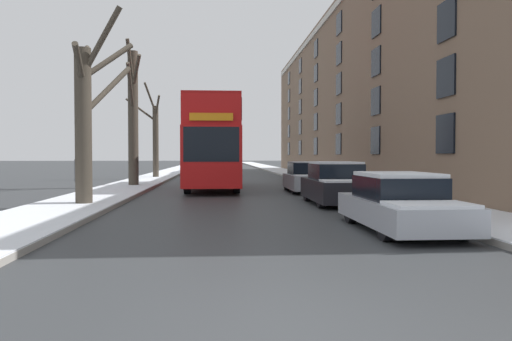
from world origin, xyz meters
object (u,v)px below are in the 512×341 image
at_px(double_decker_bus, 213,140).
at_px(bare_tree_left_2, 155,137).
at_px(bare_tree_left_0, 86,114).
at_px(pedestrian_left_sidewalk, 81,177).
at_px(parked_car_0, 400,204).
at_px(bare_tree_left_1, 133,113).
at_px(oncoming_van, 205,161).
at_px(parked_car_1, 336,185).
at_px(parked_car_2, 307,178).

bearing_deg(double_decker_bus, bare_tree_left_2, 111.14).
relative_size(bare_tree_left_0, pedestrian_left_sidewalk, 3.57).
bearing_deg(parked_car_0, bare_tree_left_0, 145.86).
xyz_separation_m(bare_tree_left_0, bare_tree_left_1, (-0.17, 10.17, 0.88)).
height_order(bare_tree_left_0, parked_car_0, bare_tree_left_0).
xyz_separation_m(parked_car_0, oncoming_van, (-5.45, 35.91, 0.64)).
bearing_deg(parked_car_1, parked_car_0, -90.00).
bearing_deg(bare_tree_left_2, pedestrian_left_sidewalk, -89.80).
bearing_deg(parked_car_1, bare_tree_left_2, 114.15).
xyz_separation_m(bare_tree_left_0, pedestrian_left_sidewalk, (-0.23, 0.10, -2.11)).
bearing_deg(oncoming_van, parked_car_1, -79.58).
bearing_deg(bare_tree_left_1, oncoming_van, 80.51).
bearing_deg(oncoming_van, bare_tree_left_0, -95.98).
bearing_deg(parked_car_2, parked_car_1, -90.00).
xyz_separation_m(bare_tree_left_0, double_decker_bus, (4.11, 8.89, -0.60)).
bearing_deg(parked_car_2, bare_tree_left_1, 156.31).
xyz_separation_m(parked_car_1, pedestrian_left_sidewalk, (-8.83, -0.34, 0.32)).
xyz_separation_m(bare_tree_left_1, parked_car_0, (8.78, -16.00, -3.39)).
distance_m(bare_tree_left_1, bare_tree_left_2, 10.17).
xyz_separation_m(bare_tree_left_2, parked_car_1, (8.90, -19.86, -2.38)).
distance_m(parked_car_0, parked_car_1, 6.27).
xyz_separation_m(parked_car_1, oncoming_van, (-5.45, 29.64, 0.56)).
relative_size(parked_car_0, parked_car_2, 1.13).
relative_size(bare_tree_left_1, oncoming_van, 1.39).
bearing_deg(parked_car_1, pedestrian_left_sidewalk, -177.82).
relative_size(bare_tree_left_0, double_decker_bus, 0.65).
height_order(parked_car_0, pedestrian_left_sidewalk, pedestrian_left_sidewalk).
distance_m(parked_car_0, oncoming_van, 36.32).
bearing_deg(parked_car_2, parked_car_0, -90.00).
distance_m(double_decker_bus, oncoming_van, 21.24).
relative_size(double_decker_bus, pedestrian_left_sidewalk, 5.45).
relative_size(double_decker_bus, parked_car_2, 2.52).
relative_size(parked_car_0, oncoming_van, 0.79).
xyz_separation_m(parked_car_0, pedestrian_left_sidewalk, (-8.83, 5.93, 0.40)).
height_order(parked_car_0, oncoming_van, oncoming_van).
height_order(bare_tree_left_1, oncoming_van, bare_tree_left_1).
relative_size(bare_tree_left_1, parked_car_0, 1.75).
bearing_deg(bare_tree_left_0, bare_tree_left_1, 90.98).
height_order(double_decker_bus, oncoming_van, double_decker_bus).
distance_m(bare_tree_left_1, double_decker_bus, 4.70).
xyz_separation_m(bare_tree_left_2, oncoming_van, (3.46, 9.78, -1.82)).
relative_size(bare_tree_left_2, parked_car_1, 1.60).
relative_size(parked_car_0, pedestrian_left_sidewalk, 2.44).
xyz_separation_m(bare_tree_left_2, parked_car_0, (8.90, -26.13, -2.46)).
bearing_deg(parked_car_2, bare_tree_left_2, 122.50).
height_order(parked_car_1, pedestrian_left_sidewalk, pedestrian_left_sidewalk).
relative_size(bare_tree_left_0, bare_tree_left_2, 0.95).
relative_size(parked_car_1, oncoming_van, 0.76).
height_order(bare_tree_left_0, double_decker_bus, bare_tree_left_0).
xyz_separation_m(bare_tree_left_1, parked_car_2, (8.78, -3.85, -3.34)).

